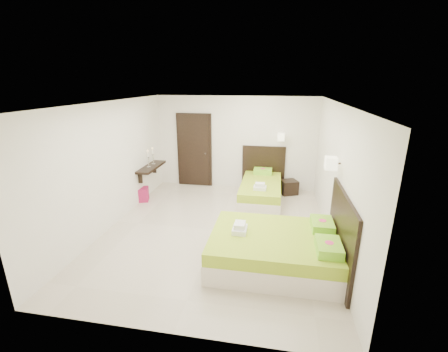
% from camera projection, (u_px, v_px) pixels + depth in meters
% --- Properties ---
extents(floor, '(5.50, 5.50, 0.00)m').
position_uv_depth(floor, '(217.00, 230.00, 6.28)').
color(floor, beige).
rests_on(floor, ground).
extents(bed_single, '(1.20, 2.00, 1.65)m').
position_uv_depth(bed_single, '(261.00, 189.00, 7.77)').
color(bed_single, beige).
rests_on(bed_single, ground).
extents(bed_double, '(2.12, 1.81, 1.75)m').
position_uv_depth(bed_double, '(279.00, 248.00, 5.01)').
color(bed_double, beige).
rests_on(bed_double, ground).
extents(nightstand, '(0.55, 0.52, 0.38)m').
position_uv_depth(nightstand, '(289.00, 187.00, 8.24)').
color(nightstand, black).
rests_on(nightstand, ground).
extents(ottoman, '(0.43, 0.43, 0.34)m').
position_uv_depth(ottoman, '(141.00, 194.00, 7.77)').
color(ottoman, '#951343').
rests_on(ottoman, ground).
extents(door, '(1.02, 0.15, 2.14)m').
position_uv_depth(door, '(194.00, 151.00, 8.69)').
color(door, black).
rests_on(door, ground).
extents(console_shelf, '(0.35, 1.20, 0.78)m').
position_uv_depth(console_shelf, '(151.00, 167.00, 7.88)').
color(console_shelf, black).
rests_on(console_shelf, ground).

